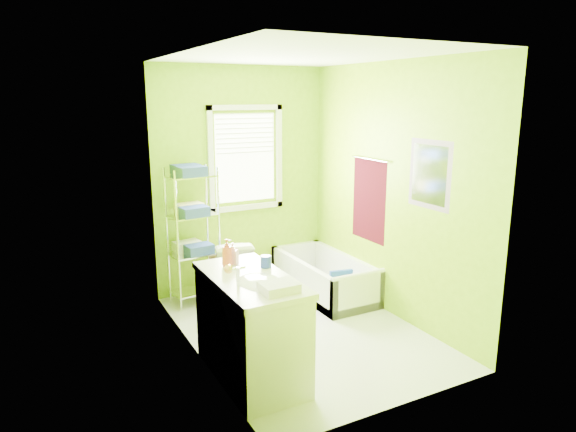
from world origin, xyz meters
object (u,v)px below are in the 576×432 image
toilet (231,269)px  vanity (251,324)px  wire_shelf_unit (193,221)px  bathtub (326,282)px

toilet → vanity: size_ratio=0.63×
vanity → wire_shelf_unit: (0.08, 1.73, 0.48)m
bathtub → vanity: size_ratio=1.24×
toilet → wire_shelf_unit: wire_shelf_unit is taller
wire_shelf_unit → vanity: bearing=-92.8°
vanity → bathtub: bearing=39.8°
toilet → wire_shelf_unit: bearing=-6.0°
vanity → toilet: bearing=73.9°
bathtub → toilet: (-1.03, 0.36, 0.21)m
vanity → wire_shelf_unit: bearing=87.2°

